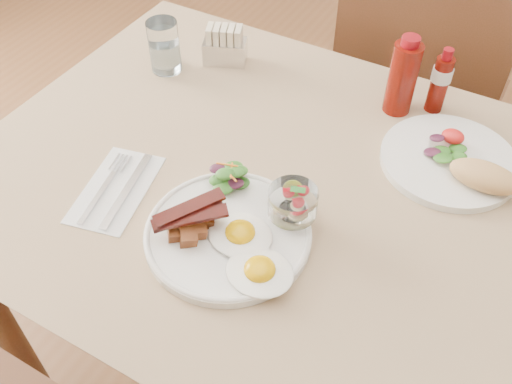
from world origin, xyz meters
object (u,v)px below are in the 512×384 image
object	(u,v)px
second_plate	(457,163)
water_glass	(165,49)
main_plate	(228,234)
sugar_caddy	(225,47)
chair_far	(415,100)
table	(318,229)
fruit_cup	(293,203)
hot_sauce_bottle	(440,81)
ketchup_bottle	(403,77)

from	to	relation	value
second_plate	water_glass	size ratio (longest dim) A/B	2.26
main_plate	sugar_caddy	xyz separation A→B (m)	(-0.27, 0.44, 0.03)
main_plate	second_plate	distance (m)	0.45
second_plate	sugar_caddy	distance (m)	0.57
chair_far	second_plate	world-z (taller)	chair_far
chair_far	table	bearing A→B (deg)	-90.00
fruit_cup	water_glass	distance (m)	0.54
sugar_caddy	water_glass	distance (m)	0.14
table	chair_far	bearing A→B (deg)	90.00
hot_sauce_bottle	water_glass	size ratio (longest dim) A/B	1.23
fruit_cup	chair_far	bearing A→B (deg)	88.78
fruit_cup	ketchup_bottle	distance (m)	0.40
second_plate	hot_sauce_bottle	distance (m)	0.19
fruit_cup	water_glass	xyz separation A→B (m)	(-0.46, 0.28, -0.01)
table	water_glass	xyz separation A→B (m)	(-0.47, 0.19, 0.14)
table	ketchup_bottle	world-z (taller)	ketchup_bottle
table	hot_sauce_bottle	xyz separation A→B (m)	(0.10, 0.34, 0.16)
main_plate	second_plate	size ratio (longest dim) A/B	1.06
second_plate	water_glass	bearing A→B (deg)	179.73
main_plate	table	bearing A→B (deg)	58.65
hot_sauce_bottle	chair_far	bearing A→B (deg)	106.80
hot_sauce_bottle	water_glass	distance (m)	0.59
table	ketchup_bottle	size ratio (longest dim) A/B	7.81
table	main_plate	distance (m)	0.21
fruit_cup	sugar_caddy	bearing A→B (deg)	134.08
ketchup_bottle	chair_far	bearing A→B (deg)	94.66
fruit_cup	second_plate	bearing A→B (deg)	53.31
main_plate	water_glass	size ratio (longest dim) A/B	2.40
second_plate	ketchup_bottle	bearing A→B (deg)	143.42
sugar_caddy	fruit_cup	bearing A→B (deg)	-67.96
table	sugar_caddy	bearing A→B (deg)	143.11
hot_sauce_bottle	sugar_caddy	xyz separation A→B (m)	(-0.47, -0.06, -0.03)
water_glass	chair_far	bearing A→B (deg)	45.03
second_plate	water_glass	xyz separation A→B (m)	(-0.66, 0.00, 0.03)
table	hot_sauce_bottle	distance (m)	0.39
chair_far	fruit_cup	distance (m)	0.81
hot_sauce_bottle	sugar_caddy	size ratio (longest dim) A/B	1.31
chair_far	water_glass	world-z (taller)	chair_far
ketchup_bottle	water_glass	distance (m)	0.52
hot_sauce_bottle	second_plate	bearing A→B (deg)	-59.50
second_plate	hot_sauce_bottle	xyz separation A→B (m)	(-0.09, 0.16, 0.05)
table	main_plate	bearing A→B (deg)	-121.35
chair_far	water_glass	size ratio (longest dim) A/B	7.97
second_plate	water_glass	world-z (taller)	water_glass
table	second_plate	distance (m)	0.29
sugar_caddy	water_glass	bearing A→B (deg)	-160.30
main_plate	sugar_caddy	size ratio (longest dim) A/B	2.56
fruit_cup	hot_sauce_bottle	bearing A→B (deg)	75.45
chair_far	fruit_cup	size ratio (longest dim) A/B	11.20
table	main_plate	xyz separation A→B (m)	(-0.10, -0.16, 0.10)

